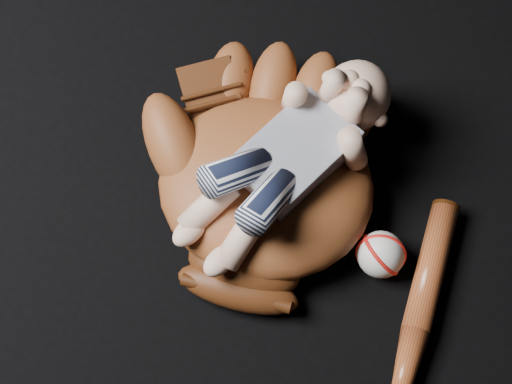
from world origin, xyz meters
TOP-DOWN VIEW (x-y plane):
  - baseball_glove at (0.07, 0.13)m, footprint 0.53×0.57m
  - newborn_baby at (0.09, 0.14)m, footprint 0.27×0.43m
  - baseball_bat at (0.38, 0.03)m, footprint 0.15×0.46m
  - baseball at (0.27, 0.13)m, footprint 0.08×0.08m

SIDE VIEW (x-z plane):
  - baseball_bat at x=0.38m, z-range 0.00..0.04m
  - baseball at x=0.27m, z-range 0.00..0.07m
  - baseball_glove at x=0.07m, z-range 0.00..0.15m
  - newborn_baby at x=0.09m, z-range 0.05..0.22m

